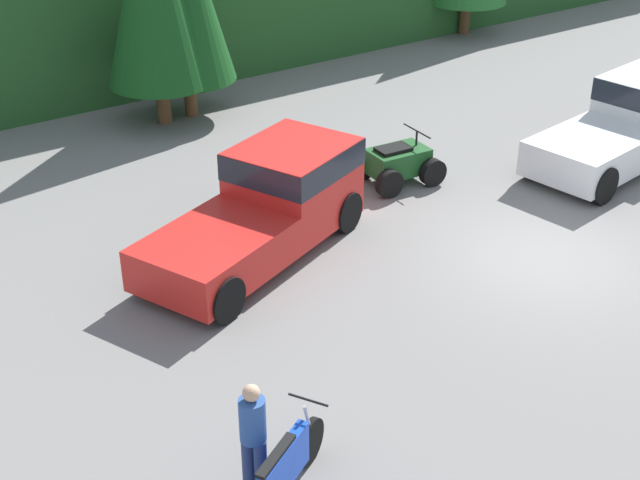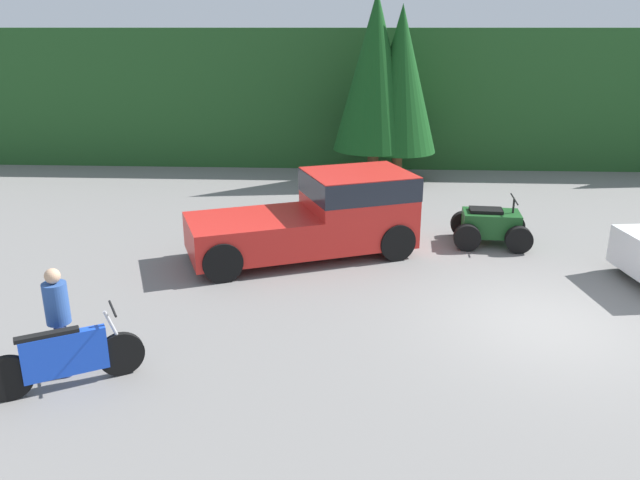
% 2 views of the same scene
% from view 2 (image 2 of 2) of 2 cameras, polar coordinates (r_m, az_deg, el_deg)
% --- Properties ---
extents(ground_plane, '(80.00, 80.00, 0.00)m').
position_cam_2_polar(ground_plane, '(12.22, 19.83, -7.22)').
color(ground_plane, slate).
extents(hillside_backdrop, '(44.00, 6.00, 5.12)m').
position_cam_2_polar(hillside_backdrop, '(26.86, 10.98, 13.04)').
color(hillside_backdrop, '#235123').
rests_on(hillside_backdrop, ground_plane).
extents(tree_left, '(2.78, 2.78, 6.31)m').
position_cam_2_polar(tree_left, '(21.62, 5.08, 15.02)').
color(tree_left, brown).
rests_on(tree_left, ground_plane).
extents(tree_mid_left, '(2.59, 2.59, 5.89)m').
position_cam_2_polar(tree_mid_left, '(21.74, 7.36, 14.30)').
color(tree_mid_left, brown).
rests_on(tree_mid_left, ground_plane).
extents(pickup_truck_red, '(5.57, 3.79, 1.93)m').
position_cam_2_polar(pickup_truck_red, '(14.63, 0.43, 2.48)').
color(pickup_truck_red, red).
rests_on(pickup_truck_red, ground_plane).
extents(dirt_bike, '(2.04, 1.25, 1.15)m').
position_cam_2_polar(dirt_bike, '(10.16, -22.23, -9.96)').
color(dirt_bike, black).
rests_on(dirt_bike, ground_plane).
extents(quad_atv, '(1.97, 1.48, 1.20)m').
position_cam_2_polar(quad_atv, '(16.03, 15.32, 1.27)').
color(quad_atv, black).
rests_on(quad_atv, ground_plane).
extents(rider_person, '(0.48, 0.48, 1.75)m').
position_cam_2_polar(rider_person, '(10.37, -22.79, -6.56)').
color(rider_person, navy).
rests_on(rider_person, ground_plane).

